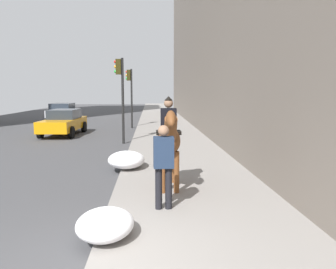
{
  "coord_description": "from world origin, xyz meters",
  "views": [
    {
      "loc": [
        -4.44,
        -0.9,
        2.49
      ],
      "look_at": [
        4.0,
        -1.34,
        1.4
      ],
      "focal_mm": 36.34,
      "sensor_mm": 36.0,
      "label": 1
    }
  ],
  "objects_px": {
    "mounted_horse_near": "(169,139)",
    "car_mid_lane": "(63,111)",
    "car_near_lane": "(64,122)",
    "traffic_light_near_curb": "(121,87)",
    "traffic_light_far_curb": "(130,89)",
    "pedestrian_greeting": "(164,161)"
  },
  "relations": [
    {
      "from": "car_mid_lane",
      "to": "car_near_lane",
      "type": "bearing_deg",
      "value": -165.93
    },
    {
      "from": "car_mid_lane",
      "to": "traffic_light_far_curb",
      "type": "xyz_separation_m",
      "value": [
        -7.0,
        -6.21,
        1.86
      ]
    },
    {
      "from": "traffic_light_far_curb",
      "to": "mounted_horse_near",
      "type": "bearing_deg",
      "value": -173.19
    },
    {
      "from": "car_near_lane",
      "to": "traffic_light_far_curb",
      "type": "height_order",
      "value": "traffic_light_far_curb"
    },
    {
      "from": "mounted_horse_near",
      "to": "car_mid_lane",
      "type": "distance_m",
      "value": 23.16
    },
    {
      "from": "mounted_horse_near",
      "to": "pedestrian_greeting",
      "type": "bearing_deg",
      "value": -7.15
    },
    {
      "from": "pedestrian_greeting",
      "to": "traffic_light_near_curb",
      "type": "distance_m",
      "value": 9.66
    },
    {
      "from": "traffic_light_near_curb",
      "to": "traffic_light_far_curb",
      "type": "height_order",
      "value": "traffic_light_near_curb"
    },
    {
      "from": "mounted_horse_near",
      "to": "car_near_lane",
      "type": "bearing_deg",
      "value": -154.81
    },
    {
      "from": "mounted_horse_near",
      "to": "car_near_lane",
      "type": "xyz_separation_m",
      "value": [
        11.39,
        5.35,
        -0.61
      ]
    },
    {
      "from": "traffic_light_near_curb",
      "to": "traffic_light_far_curb",
      "type": "distance_m",
      "value": 6.79
    },
    {
      "from": "mounted_horse_near",
      "to": "car_mid_lane",
      "type": "bearing_deg",
      "value": -159.83
    },
    {
      "from": "mounted_horse_near",
      "to": "traffic_light_far_curb",
      "type": "bearing_deg",
      "value": -173.15
    },
    {
      "from": "mounted_horse_near",
      "to": "traffic_light_near_curb",
      "type": "distance_m",
      "value": 8.25
    },
    {
      "from": "car_mid_lane",
      "to": "mounted_horse_near",
      "type": "bearing_deg",
      "value": -160.01
    },
    {
      "from": "mounted_horse_near",
      "to": "traffic_light_near_curb",
      "type": "relative_size",
      "value": 0.56
    },
    {
      "from": "car_near_lane",
      "to": "traffic_light_near_curb",
      "type": "bearing_deg",
      "value": 48.38
    },
    {
      "from": "pedestrian_greeting",
      "to": "traffic_light_far_curb",
      "type": "bearing_deg",
      "value": 3.83
    },
    {
      "from": "car_mid_lane",
      "to": "traffic_light_far_curb",
      "type": "distance_m",
      "value": 9.54
    },
    {
      "from": "traffic_light_far_curb",
      "to": "car_near_lane",
      "type": "bearing_deg",
      "value": 132.96
    },
    {
      "from": "mounted_horse_near",
      "to": "traffic_light_near_curb",
      "type": "xyz_separation_m",
      "value": [
        7.95,
        1.8,
        1.32
      ]
    },
    {
      "from": "car_near_lane",
      "to": "traffic_light_near_curb",
      "type": "height_order",
      "value": "traffic_light_near_curb"
    }
  ]
}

